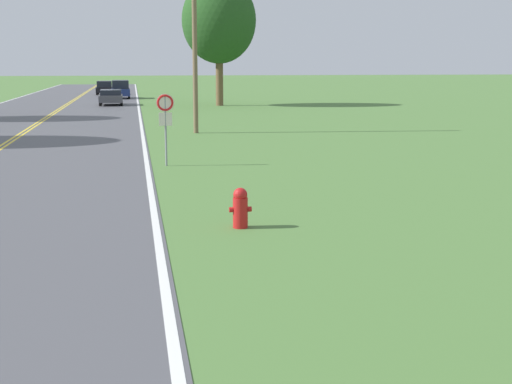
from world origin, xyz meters
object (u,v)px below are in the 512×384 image
object	(u,v)px
tree_right_cluster	(219,21)
car_dark_blue_van_mid_far	(121,89)
fire_hydrant	(240,207)
car_black_hatchback_receding	(105,87)
car_dark_grey_hatchback_mid_near	(111,97)
traffic_sign	(165,112)

from	to	relation	value
tree_right_cluster	car_dark_blue_van_mid_far	size ratio (longest dim) A/B	2.50
fire_hydrant	car_dark_blue_van_mid_far	xyz separation A→B (m)	(-3.35, 57.15, 0.48)
fire_hydrant	car_black_hatchback_receding	bearing A→B (deg)	94.51
car_dark_grey_hatchback_mid_near	car_black_hatchback_receding	distance (m)	20.32
car_dark_blue_van_mid_far	car_black_hatchback_receding	bearing A→B (deg)	-168.75
car_dark_blue_van_mid_far	traffic_sign	bearing A→B (deg)	2.21
car_dark_grey_hatchback_mid_near	traffic_sign	bearing A→B (deg)	3.89
car_dark_blue_van_mid_far	tree_right_cluster	bearing A→B (deg)	31.00
traffic_sign	car_dark_grey_hatchback_mid_near	size ratio (longest dim) A/B	0.60
tree_right_cluster	car_dark_grey_hatchback_mid_near	distance (m)	10.91
fire_hydrant	car_dark_blue_van_mid_far	distance (m)	57.25
fire_hydrant	car_black_hatchback_receding	size ratio (longest dim) A/B	0.23
car_dark_grey_hatchback_mid_near	fire_hydrant	bearing A→B (deg)	4.35
tree_right_cluster	car_black_hatchback_receding	xyz separation A→B (m)	(-10.04, 22.36, -6.01)
car_black_hatchback_receding	fire_hydrant	bearing A→B (deg)	5.05
fire_hydrant	car_dark_grey_hatchback_mid_near	size ratio (longest dim) A/B	0.21
fire_hydrant	traffic_sign	distance (m)	9.74
car_dark_grey_hatchback_mid_near	car_black_hatchback_receding	xyz separation A→B (m)	(-1.23, 20.28, 0.09)
traffic_sign	car_dark_blue_van_mid_far	world-z (taller)	traffic_sign
tree_right_cluster	car_dark_blue_van_mid_far	distance (m)	16.72
car_dark_grey_hatchback_mid_near	car_dark_blue_van_mid_far	bearing A→B (deg)	176.15
tree_right_cluster	car_dark_grey_hatchback_mid_near	bearing A→B (deg)	166.67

